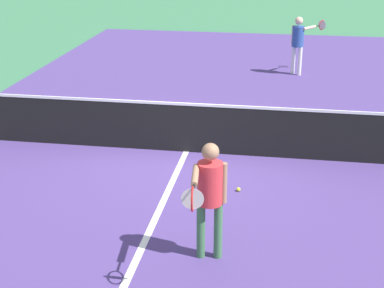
% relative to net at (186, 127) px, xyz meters
% --- Properties ---
extents(ground_plane, '(60.00, 60.00, 0.00)m').
position_rel_net_xyz_m(ground_plane, '(0.00, 0.00, -0.49)').
color(ground_plane, '#38724C').
extents(court_surface_inbounds, '(10.62, 24.40, 0.00)m').
position_rel_net_xyz_m(court_surface_inbounds, '(0.00, 0.00, -0.49)').
color(court_surface_inbounds, '#4C387A').
rests_on(court_surface_inbounds, ground_plane).
extents(line_center_service, '(0.10, 6.40, 0.01)m').
position_rel_net_xyz_m(line_center_service, '(0.00, -3.20, -0.49)').
color(line_center_service, white).
rests_on(line_center_service, ground_plane).
extents(net, '(10.87, 0.09, 1.07)m').
position_rel_net_xyz_m(net, '(0.00, 0.00, 0.00)').
color(net, '#33383D').
rests_on(net, ground_plane).
extents(player_near, '(0.42, 1.19, 1.58)m').
position_rel_net_xyz_m(player_near, '(0.92, -3.55, 0.48)').
color(player_near, '#3F7247').
rests_on(player_near, ground_plane).
extents(player_far, '(0.94, 0.90, 1.60)m').
position_rel_net_xyz_m(player_far, '(2.06, 6.21, 0.50)').
color(player_far, white).
rests_on(player_far, ground_plane).
extents(tennis_ball_near_net, '(0.07, 0.07, 0.07)m').
position_rel_net_xyz_m(tennis_ball_near_net, '(1.12, -1.53, -0.46)').
color(tennis_ball_near_net, '#CCE033').
rests_on(tennis_ball_near_net, ground_plane).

